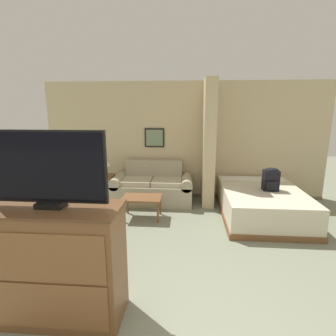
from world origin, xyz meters
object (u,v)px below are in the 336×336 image
(tv, at_px, (47,169))
(tv_dresser, at_px, (57,264))
(table_lamp, at_px, (103,163))
(coffee_table, at_px, (142,200))
(backpack, at_px, (271,179))
(couch, at_px, (153,187))
(bed, at_px, (261,202))

(tv, bearing_deg, tv_dresser, -90.00)
(table_lamp, distance_m, tv, 3.36)
(coffee_table, xyz_separation_m, table_lamp, (-0.97, 0.83, 0.52))
(tv, bearing_deg, table_lamp, 100.32)
(tv_dresser, xyz_separation_m, backpack, (2.74, 2.64, 0.18))
(tv_dresser, bearing_deg, couch, 82.20)
(bed, relative_size, backpack, 4.81)
(couch, relative_size, bed, 0.85)
(table_lamp, height_order, tv_dresser, tv_dresser)
(table_lamp, xyz_separation_m, tv_dresser, (0.59, -3.25, -0.31))
(tv, bearing_deg, bed, 45.89)
(couch, height_order, tv, tv)
(bed, bearing_deg, table_lamp, 170.29)
(couch, relative_size, tv, 1.64)
(bed, bearing_deg, coffee_table, -172.95)
(couch, height_order, table_lamp, table_lamp)
(couch, relative_size, table_lamp, 3.99)
(table_lamp, height_order, bed, table_lamp)
(table_lamp, bearing_deg, backpack, -10.42)
(couch, bearing_deg, coffee_table, -94.90)
(tv, height_order, backpack, tv)
(tv_dresser, xyz_separation_m, bed, (2.62, 2.70, -0.30))
(tv, bearing_deg, couch, 82.20)
(coffee_table, bearing_deg, backpack, 5.16)
(tv, bearing_deg, coffee_table, 81.12)
(couch, xyz_separation_m, backpack, (2.29, -0.70, 0.43))
(couch, xyz_separation_m, bed, (2.16, -0.63, -0.05))
(backpack, bearing_deg, table_lamp, 169.58)
(tv, distance_m, backpack, 3.88)
(tv, bearing_deg, backpack, 43.87)
(tv_dresser, bearing_deg, backpack, 43.88)
(table_lamp, bearing_deg, bed, -9.71)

